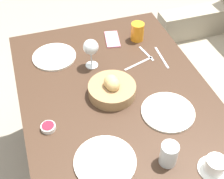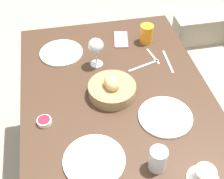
# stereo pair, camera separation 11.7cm
# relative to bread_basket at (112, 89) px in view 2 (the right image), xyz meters

# --- Properties ---
(ground_plane) EXTENTS (10.00, 10.00, 0.00)m
(ground_plane) POSITION_rel_bread_basket_xyz_m (0.01, 0.02, -0.77)
(ground_plane) COLOR gray
(dining_table) EXTENTS (1.25, 0.88, 0.74)m
(dining_table) POSITION_rel_bread_basket_xyz_m (0.01, 0.02, -0.14)
(dining_table) COLOR #3D281C
(dining_table) RESTS_ON ground_plane
(bread_basket) EXTENTS (0.22, 0.22, 0.11)m
(bread_basket) POSITION_rel_bread_basket_xyz_m (0.00, 0.00, 0.00)
(bread_basket) COLOR #99754C
(bread_basket) RESTS_ON dining_table
(plate_near_left) EXTENTS (0.23, 0.23, 0.01)m
(plate_near_left) POSITION_rel_bread_basket_xyz_m (-0.35, -0.20, -0.03)
(plate_near_left) COLOR silver
(plate_near_left) RESTS_ON dining_table
(plate_near_right) EXTENTS (0.24, 0.24, 0.01)m
(plate_near_right) POSITION_rel_bread_basket_xyz_m (0.34, -0.14, -0.03)
(plate_near_right) COLOR silver
(plate_near_right) RESTS_ON dining_table
(plate_far_center) EXTENTS (0.23, 0.23, 0.01)m
(plate_far_center) POSITION_rel_bread_basket_xyz_m (0.18, 0.20, -0.03)
(plate_far_center) COLOR silver
(plate_far_center) RESTS_ON dining_table
(juice_glass) EXTENTS (0.07, 0.07, 0.10)m
(juice_glass) POSITION_rel_bread_basket_xyz_m (-0.37, 0.27, 0.01)
(juice_glass) COLOR orange
(juice_glass) RESTS_ON dining_table
(water_tumbler) EXTENTS (0.07, 0.07, 0.10)m
(water_tumbler) POSITION_rel_bread_basket_xyz_m (0.41, 0.09, 0.01)
(water_tumbler) COLOR silver
(water_tumbler) RESTS_ON dining_table
(wine_glass) EXTENTS (0.08, 0.08, 0.16)m
(wine_glass) POSITION_rel_bread_basket_xyz_m (-0.23, -0.03, 0.08)
(wine_glass) COLOR silver
(wine_glass) RESTS_ON dining_table
(coffee_cup) EXTENTS (0.12, 0.12, 0.06)m
(coffee_cup) POSITION_rel_bread_basket_xyz_m (0.49, 0.24, -0.01)
(coffee_cup) COLOR white
(coffee_cup) RESTS_ON dining_table
(jam_bowl_berry) EXTENTS (0.06, 0.06, 0.02)m
(jam_bowl_berry) POSITION_rel_bread_basket_xyz_m (0.11, -0.31, -0.02)
(jam_bowl_berry) COLOR white
(jam_bowl_berry) RESTS_ON dining_table
(fork_silver) EXTENTS (0.18, 0.02, 0.00)m
(fork_silver) POSITION_rel_bread_basket_xyz_m (-0.18, 0.33, -0.03)
(fork_silver) COLOR #B7B7BC
(fork_silver) RESTS_ON dining_table
(knife_silver) EXTENTS (0.06, 0.17, 0.00)m
(knife_silver) POSITION_rel_bread_basket_xyz_m (-0.17, 0.20, -0.03)
(knife_silver) COLOR #B7B7BC
(knife_silver) RESTS_ON dining_table
(spoon_coffee) EXTENTS (0.13, 0.04, 0.00)m
(spoon_coffee) POSITION_rel_bread_basket_xyz_m (-0.23, 0.27, -0.03)
(spoon_coffee) COLOR #B7B7BC
(spoon_coffee) RESTS_ON dining_table
(cell_phone) EXTENTS (0.16, 0.10, 0.01)m
(cell_phone) POSITION_rel_bread_basket_xyz_m (-0.41, 0.13, -0.03)
(cell_phone) COLOR pink
(cell_phone) RESTS_ON dining_table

